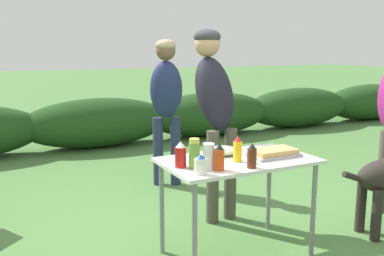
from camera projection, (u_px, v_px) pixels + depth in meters
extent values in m
plane|color=#4C7A3D|center=(236.00, 254.00, 3.23)|extent=(60.00, 60.00, 0.00)
ellipsoid|color=#1E4219|center=(98.00, 123.00, 6.72)|extent=(2.40, 0.90, 0.77)
ellipsoid|color=#1E4219|center=(210.00, 114.00, 7.60)|extent=(2.40, 0.90, 0.77)
ellipsoid|color=#1E4219|center=(298.00, 107.00, 8.47)|extent=(2.40, 0.90, 0.77)
ellipsoid|color=#1E4219|center=(370.00, 102.00, 9.35)|extent=(2.40, 0.90, 0.77)
cube|color=silver|center=(238.00, 161.00, 3.09)|extent=(1.10, 0.64, 0.02)
cylinder|color=gray|center=(194.00, 236.00, 2.71)|extent=(0.04, 0.04, 0.71)
cylinder|color=gray|center=(313.00, 210.00, 3.14)|extent=(0.04, 0.04, 0.71)
cylinder|color=gray|center=(162.00, 208.00, 3.18)|extent=(0.04, 0.04, 0.71)
cylinder|color=gray|center=(269.00, 189.00, 3.61)|extent=(0.04, 0.04, 0.71)
cube|color=#9E9EA3|center=(273.00, 155.00, 3.17)|extent=(0.38, 0.22, 0.02)
cube|color=tan|center=(273.00, 151.00, 3.16)|extent=(0.33, 0.19, 0.04)
cylinder|color=white|center=(204.00, 158.00, 3.05)|extent=(0.22, 0.22, 0.03)
ellipsoid|color=#ADBC99|center=(223.00, 150.00, 3.22)|extent=(0.23, 0.23, 0.06)
cylinder|color=white|center=(208.00, 156.00, 2.82)|extent=(0.08, 0.08, 0.17)
cylinder|color=silver|center=(201.00, 166.00, 2.71)|extent=(0.08, 0.08, 0.10)
cone|color=#194793|center=(201.00, 156.00, 2.69)|extent=(0.07, 0.07, 0.03)
cylinder|color=#CC4214|center=(219.00, 160.00, 2.79)|extent=(0.07, 0.07, 0.14)
cone|color=black|center=(219.00, 147.00, 2.77)|extent=(0.06, 0.06, 0.04)
cylinder|color=yellow|center=(238.00, 151.00, 3.01)|extent=(0.06, 0.06, 0.14)
cone|color=red|center=(238.00, 139.00, 2.99)|extent=(0.05, 0.05, 0.04)
cylinder|color=olive|center=(194.00, 156.00, 2.83)|extent=(0.07, 0.07, 0.17)
cylinder|color=#D1CC47|center=(194.00, 141.00, 2.81)|extent=(0.07, 0.07, 0.03)
cylinder|color=red|center=(181.00, 157.00, 2.86)|extent=(0.08, 0.08, 0.14)
cone|color=white|center=(181.00, 144.00, 2.85)|extent=(0.07, 0.07, 0.04)
cylinder|color=#562314|center=(252.00, 158.00, 2.85)|extent=(0.06, 0.06, 0.13)
cone|color=black|center=(252.00, 146.00, 2.83)|extent=(0.05, 0.05, 0.04)
cylinder|color=#4C473D|center=(213.00, 177.00, 3.75)|extent=(0.11, 0.11, 0.83)
cylinder|color=#4C473D|center=(230.00, 174.00, 3.84)|extent=(0.11, 0.11, 0.83)
ellipsoid|color=black|center=(215.00, 93.00, 3.77)|extent=(0.38, 0.51, 0.72)
sphere|color=tan|center=(207.00, 44.00, 3.80)|extent=(0.23, 0.23, 0.23)
ellipsoid|color=#333338|center=(207.00, 37.00, 3.79)|extent=(0.24, 0.24, 0.14)
cylinder|color=#4C473D|center=(384.00, 172.00, 4.01)|extent=(0.13, 0.13, 0.78)
cylinder|color=#232D4C|center=(158.00, 151.00, 4.82)|extent=(0.11, 0.11, 0.77)
cylinder|color=#232D4C|center=(176.00, 151.00, 4.82)|extent=(0.11, 0.11, 0.77)
ellipsoid|color=navy|center=(166.00, 89.00, 4.69)|extent=(0.43, 0.38, 0.63)
sphere|color=brown|center=(166.00, 51.00, 4.62)|extent=(0.21, 0.21, 0.21)
ellipsoid|color=tan|center=(166.00, 45.00, 4.61)|extent=(0.22, 0.22, 0.13)
cylinder|color=#28231E|center=(361.00, 207.00, 3.59)|extent=(0.08, 0.08, 0.43)
cylinder|color=#28231E|center=(376.00, 215.00, 3.41)|extent=(0.08, 0.08, 0.43)
cylinder|color=#28231E|center=(354.00, 177.00, 3.40)|extent=(0.22, 0.09, 0.12)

